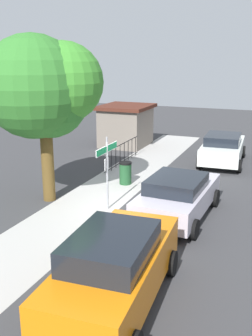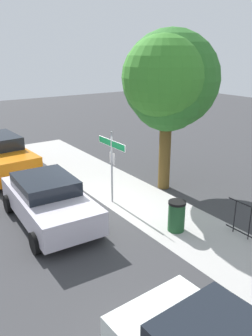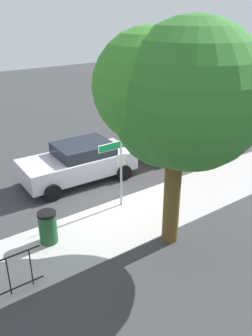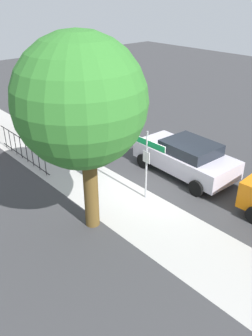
{
  "view_description": "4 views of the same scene",
  "coord_description": "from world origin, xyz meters",
  "px_view_note": "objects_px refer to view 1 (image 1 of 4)",
  "views": [
    {
      "loc": [
        -12.34,
        -5.26,
        5.35
      ],
      "look_at": [
        1.07,
        0.19,
        1.23
      ],
      "focal_mm": 42.13,
      "sensor_mm": 36.0,
      "label": 1
    },
    {
      "loc": [
        9.69,
        -5.73,
        5.33
      ],
      "look_at": [
        0.7,
        0.41,
        1.57
      ],
      "focal_mm": 36.48,
      "sensor_mm": 36.0,
      "label": 2
    },
    {
      "loc": [
        5.97,
        9.14,
        6.25
      ],
      "look_at": [
        -0.39,
        0.4,
        1.34
      ],
      "focal_mm": 37.91,
      "sensor_mm": 36.0,
      "label": 3
    },
    {
      "loc": [
        -7.85,
        8.25,
        7.01
      ],
      "look_at": [
        0.29,
        0.96,
        1.25
      ],
      "focal_mm": 36.66,
      "sensor_mm": 36.0,
      "label": 4
    }
  ],
  "objects_px": {
    "street_sign": "(107,160)",
    "shade_tree": "(43,90)",
    "car_white": "(223,148)",
    "car_silver": "(178,195)",
    "trash_bin": "(125,173)",
    "car_orange": "(115,268)",
    "utility_shed": "(126,125)"
  },
  "relations": [
    {
      "from": "street_sign",
      "to": "shade_tree",
      "type": "xyz_separation_m",
      "value": [
        0.05,
        2.53,
        2.36
      ]
    },
    {
      "from": "street_sign",
      "to": "car_white",
      "type": "xyz_separation_m",
      "value": [
        8.01,
        -2.84,
        -1.03
      ]
    },
    {
      "from": "street_sign",
      "to": "car_silver",
      "type": "xyz_separation_m",
      "value": [
        0.21,
        -2.55,
        -1.05
      ]
    },
    {
      "from": "street_sign",
      "to": "shade_tree",
      "type": "bearing_deg",
      "value": 88.89
    },
    {
      "from": "street_sign",
      "to": "car_silver",
      "type": "height_order",
      "value": "street_sign"
    },
    {
      "from": "shade_tree",
      "to": "trash_bin",
      "type": "distance_m",
      "value": 5.11
    },
    {
      "from": "trash_bin",
      "to": "car_orange",
      "type": "bearing_deg",
      "value": -159.27
    },
    {
      "from": "shade_tree",
      "to": "utility_shed",
      "type": "height_order",
      "value": "shade_tree"
    },
    {
      "from": "shade_tree",
      "to": "car_white",
      "type": "distance_m",
      "value": 10.18
    },
    {
      "from": "street_sign",
      "to": "car_silver",
      "type": "bearing_deg",
      "value": -85.21
    },
    {
      "from": "car_white",
      "to": "trash_bin",
      "type": "height_order",
      "value": "car_white"
    },
    {
      "from": "car_orange",
      "to": "car_white",
      "type": "relative_size",
      "value": 1.02
    },
    {
      "from": "shade_tree",
      "to": "car_orange",
      "type": "bearing_deg",
      "value": -135.65
    },
    {
      "from": "car_silver",
      "to": "utility_shed",
      "type": "xyz_separation_m",
      "value": [
        9.91,
        5.94,
        0.48
      ]
    },
    {
      "from": "street_sign",
      "to": "utility_shed",
      "type": "bearing_deg",
      "value": 18.55
    },
    {
      "from": "street_sign",
      "to": "car_white",
      "type": "distance_m",
      "value": 8.56
    },
    {
      "from": "street_sign",
      "to": "car_orange",
      "type": "xyz_separation_m",
      "value": [
        -5.16,
        -2.57,
        -0.92
      ]
    },
    {
      "from": "utility_shed",
      "to": "trash_bin",
      "type": "xyz_separation_m",
      "value": [
        -7.19,
        -2.9,
        -0.77
      ]
    },
    {
      "from": "street_sign",
      "to": "utility_shed",
      "type": "relative_size",
      "value": 0.79
    },
    {
      "from": "shade_tree",
      "to": "trash_bin",
      "type": "bearing_deg",
      "value": -35.09
    },
    {
      "from": "car_white",
      "to": "car_orange",
      "type": "bearing_deg",
      "value": 175.98
    },
    {
      "from": "shade_tree",
      "to": "utility_shed",
      "type": "xyz_separation_m",
      "value": [
        10.08,
        0.87,
        -2.93
      ]
    },
    {
      "from": "shade_tree",
      "to": "trash_bin",
      "type": "height_order",
      "value": "shade_tree"
    },
    {
      "from": "car_orange",
      "to": "trash_bin",
      "type": "height_order",
      "value": "car_orange"
    },
    {
      "from": "car_silver",
      "to": "trash_bin",
      "type": "distance_m",
      "value": 4.1
    },
    {
      "from": "car_orange",
      "to": "street_sign",
      "type": "bearing_deg",
      "value": 23.05
    },
    {
      "from": "street_sign",
      "to": "trash_bin",
      "type": "relative_size",
      "value": 2.72
    },
    {
      "from": "utility_shed",
      "to": "trash_bin",
      "type": "height_order",
      "value": "utility_shed"
    },
    {
      "from": "car_orange",
      "to": "utility_shed",
      "type": "distance_m",
      "value": 16.42
    },
    {
      "from": "car_white",
      "to": "utility_shed",
      "type": "relative_size",
      "value": 1.38
    },
    {
      "from": "street_sign",
      "to": "car_silver",
      "type": "relative_size",
      "value": 0.6
    },
    {
      "from": "trash_bin",
      "to": "shade_tree",
      "type": "bearing_deg",
      "value": 144.91
    }
  ]
}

